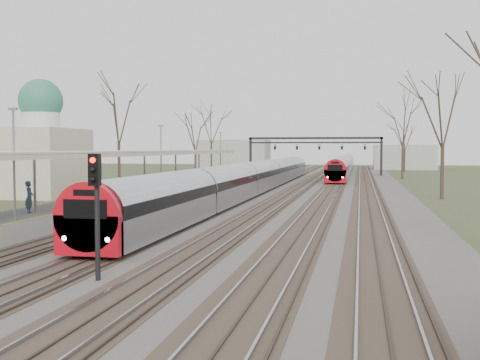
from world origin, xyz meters
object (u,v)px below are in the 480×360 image
object	(u,v)px
train_near	(257,177)
train_far	(344,164)
passenger	(29,197)
signal_post	(96,198)

from	to	relation	value
train_near	train_far	xyz separation A→B (m)	(7.00, 49.45, 0.00)
passenger	train_far	bearing A→B (deg)	-26.92
train_near	train_far	distance (m)	49.94
train_far	passenger	distance (m)	80.94
train_near	train_far	world-z (taller)	same
passenger	signal_post	world-z (taller)	signal_post
passenger	signal_post	bearing A→B (deg)	-157.82
train_near	train_far	size ratio (longest dim) A/B	1.00
train_near	passenger	size ratio (longest dim) A/B	45.97
passenger	train_near	bearing A→B (deg)	-29.32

